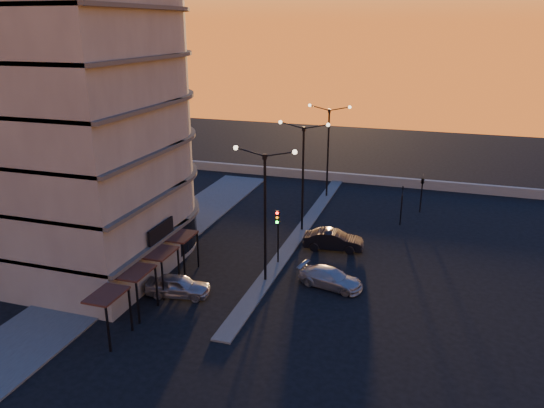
{
  "coord_description": "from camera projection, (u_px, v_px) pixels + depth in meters",
  "views": [
    {
      "loc": [
        10.65,
        -31.56,
        17.02
      ],
      "look_at": [
        -1.34,
        5.67,
        3.7
      ],
      "focal_mm": 35.0,
      "sensor_mm": 36.0,
      "label": 1
    }
  ],
  "objects": [
    {
      "name": "building",
      "position": [
        76.0,
        100.0,
        37.26
      ],
      "size": [
        14.35,
        17.08,
        25.0
      ],
      "color": "slate",
      "rests_on": "ground"
    },
    {
      "name": "traffic_light_main",
      "position": [
        278.0,
        228.0,
        38.67
      ],
      "size": [
        0.28,
        0.44,
        4.25
      ],
      "color": "black",
      "rests_on": "ground"
    },
    {
      "name": "car_wagon",
      "position": [
        331.0,
        278.0,
        35.99
      ],
      "size": [
        4.76,
        2.74,
        1.3
      ],
      "primitive_type": "imported",
      "rotation": [
        0.0,
        0.0,
        1.35
      ],
      "color": "#979A9E",
      "rests_on": "ground"
    },
    {
      "name": "ground",
      "position": [
        265.0,
        281.0,
        37.01
      ],
      "size": [
        120.0,
        120.0,
        0.0
      ],
      "primitive_type": "plane",
      "color": "black",
      "rests_on": "ground"
    },
    {
      "name": "signal_east_b",
      "position": [
        423.0,
        181.0,
        49.48
      ],
      "size": [
        0.42,
        1.99,
        3.6
      ],
      "color": "black",
      "rests_on": "ground"
    },
    {
      "name": "streetlamp_far",
      "position": [
        328.0,
        144.0,
        53.23
      ],
      "size": [
        4.32,
        0.32,
        9.51
      ],
      "color": "black",
      "rests_on": "ground"
    },
    {
      "name": "car_sedan",
      "position": [
        333.0,
        240.0,
        41.95
      ],
      "size": [
        4.85,
        2.11,
        1.55
      ],
      "primitive_type": "imported",
      "rotation": [
        0.0,
        0.0,
        1.67
      ],
      "color": "black",
      "rests_on": "ground"
    },
    {
      "name": "streetlamp_near",
      "position": [
        265.0,
        205.0,
        35.21
      ],
      "size": [
        4.32,
        0.32,
        9.51
      ],
      "color": "black",
      "rests_on": "ground"
    },
    {
      "name": "parapet",
      "position": [
        355.0,
        178.0,
        59.7
      ],
      "size": [
        44.0,
        0.5,
        1.0
      ],
      "primitive_type": "cube",
      "color": "slate",
      "rests_on": "ground"
    },
    {
      "name": "streetlamp_mid",
      "position": [
        303.0,
        168.0,
        44.22
      ],
      "size": [
        4.32,
        0.32,
        9.51
      ],
      "color": "black",
      "rests_on": "ground"
    },
    {
      "name": "signal_east_a",
      "position": [
        402.0,
        204.0,
        46.69
      ],
      "size": [
        0.13,
        0.16,
        3.6
      ],
      "color": "black",
      "rests_on": "ground"
    },
    {
      "name": "sidewalk_west",
      "position": [
        160.0,
        241.0,
        43.64
      ],
      "size": [
        5.0,
        40.0,
        0.12
      ],
      "primitive_type": "cube",
      "color": "#454542",
      "rests_on": "ground"
    },
    {
      "name": "median",
      "position": [
        302.0,
        230.0,
        46.01
      ],
      "size": [
        1.2,
        36.0,
        0.12
      ],
      "primitive_type": "cube",
      "color": "#454542",
      "rests_on": "ground"
    },
    {
      "name": "car_hatchback",
      "position": [
        178.0,
        286.0,
        34.77
      ],
      "size": [
        4.47,
        2.4,
        1.44
      ],
      "primitive_type": "imported",
      "rotation": [
        0.0,
        0.0,
        1.74
      ],
      "color": "gray",
      "rests_on": "ground"
    }
  ]
}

